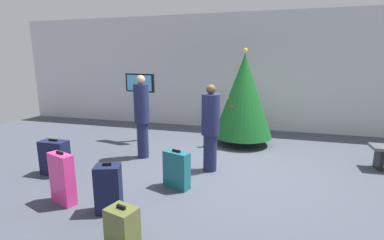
# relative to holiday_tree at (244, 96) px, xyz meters

# --- Properties ---
(ground_plane) EXTENTS (16.00, 16.00, 0.00)m
(ground_plane) POSITION_rel_holiday_tree_xyz_m (-0.15, -1.78, -1.27)
(ground_plane) COLOR #424754
(back_wall) EXTENTS (16.00, 0.20, 3.57)m
(back_wall) POSITION_rel_holiday_tree_xyz_m (-0.15, 1.80, 0.52)
(back_wall) COLOR silver
(back_wall) RESTS_ON ground_plane
(holiday_tree) EXTENTS (1.50, 1.50, 2.45)m
(holiday_tree) POSITION_rel_holiday_tree_xyz_m (0.00, 0.00, 0.00)
(holiday_tree) COLOR #4C3319
(holiday_tree) RESTS_ON ground_plane
(flight_info_kiosk) EXTENTS (0.88, 0.26, 1.81)m
(flight_info_kiosk) POSITION_rel_holiday_tree_xyz_m (-2.68, -0.43, -0.01)
(flight_info_kiosk) COLOR #333338
(flight_info_kiosk) RESTS_ON ground_plane
(traveller_0) EXTENTS (0.41, 0.41, 1.70)m
(traveller_0) POSITION_rel_holiday_tree_xyz_m (-0.43, -2.02, -0.38)
(traveller_0) COLOR #1E234C
(traveller_0) RESTS_ON ground_plane
(traveller_1) EXTENTS (0.38, 0.38, 1.84)m
(traveller_1) POSITION_rel_holiday_tree_xyz_m (-2.04, -1.66, -0.29)
(traveller_1) COLOR #1E234C
(traveller_1) RESTS_ON ground_plane
(suitcase_0) EXTENTS (0.48, 0.31, 0.83)m
(suitcase_0) POSITION_rel_holiday_tree_xyz_m (-2.30, -3.91, -0.88)
(suitcase_0) COLOR #E5388C
(suitcase_0) RESTS_ON ground_plane
(suitcase_1) EXTENTS (0.50, 0.33, 0.68)m
(suitcase_1) POSITION_rel_holiday_tree_xyz_m (-0.81, -2.94, -0.95)
(suitcase_1) COLOR #19606B
(suitcase_1) RESTS_ON ground_plane
(suitcase_2) EXTENTS (0.52, 0.28, 0.70)m
(suitcase_2) POSITION_rel_holiday_tree_xyz_m (-3.24, -3.00, -0.94)
(suitcase_2) COLOR #141938
(suitcase_2) RESTS_ON ground_plane
(suitcase_3) EXTENTS (0.39, 0.34, 0.55)m
(suitcase_3) POSITION_rel_holiday_tree_xyz_m (-0.89, -4.63, -1.02)
(suitcase_3) COLOR #59602D
(suitcase_3) RESTS_ON ground_plane
(suitcase_4) EXTENTS (0.42, 0.37, 0.74)m
(suitcase_4) POSITION_rel_holiday_tree_xyz_m (-1.49, -3.94, -0.92)
(suitcase_4) COLOR #141938
(suitcase_4) RESTS_ON ground_plane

